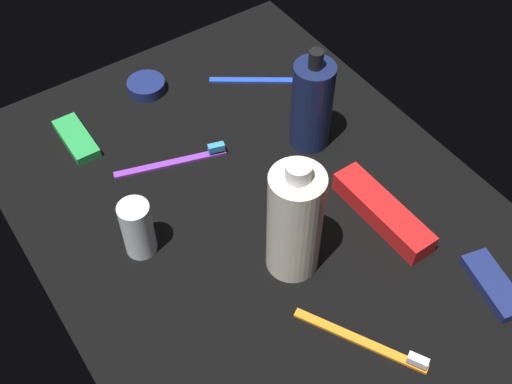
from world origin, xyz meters
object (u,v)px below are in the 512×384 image
at_px(bodywash_bottle, 295,222).
at_px(snack_bar_navy, 493,285).
at_px(lotion_bottle, 312,105).
at_px(toothbrush_orange, 368,342).
at_px(deodorant_stick, 138,228).
at_px(toothbrush_blue, 266,79).
at_px(toothbrush_purple, 177,160).
at_px(snack_bar_green, 76,139).
at_px(cream_tin_left, 146,86).
at_px(toothpaste_box_red, 383,212).

distance_m(bodywash_bottle, snack_bar_navy, 0.29).
xyz_separation_m(lotion_bottle, toothbrush_orange, (0.33, -0.16, -0.07)).
bearing_deg(deodorant_stick, toothbrush_blue, 119.00).
bearing_deg(deodorant_stick, lotion_bottle, 96.49).
xyz_separation_m(toothbrush_purple, snack_bar_green, (-0.13, -0.11, 0.00)).
xyz_separation_m(bodywash_bottle, toothbrush_purple, (-0.25, -0.04, -0.09)).
distance_m(lotion_bottle, bodywash_bottle, 0.24).
relative_size(toothbrush_blue, cream_tin_left, 2.35).
relative_size(bodywash_bottle, snack_bar_green, 1.92).
height_order(toothbrush_orange, toothbrush_purple, same).
bearing_deg(deodorant_stick, toothpaste_box_red, 64.38).
relative_size(lotion_bottle, toothbrush_purple, 1.02).
xyz_separation_m(toothbrush_blue, toothbrush_purple, (0.08, -0.23, 0.00)).
relative_size(toothbrush_blue, snack_bar_green, 1.49).
distance_m(lotion_bottle, snack_bar_green, 0.38).
bearing_deg(bodywash_bottle, snack_bar_green, -158.49).
bearing_deg(toothpaste_box_red, snack_bar_green, -143.47).
bearing_deg(cream_tin_left, snack_bar_navy, 17.69).
relative_size(deodorant_stick, cream_tin_left, 1.40).
xyz_separation_m(bodywash_bottle, snack_bar_green, (-0.38, -0.15, -0.08)).
height_order(lotion_bottle, toothbrush_purple, lotion_bottle).
distance_m(toothbrush_purple, cream_tin_left, 0.18).
xyz_separation_m(lotion_bottle, snack_bar_navy, (0.36, 0.04, -0.07)).
relative_size(bodywash_bottle, toothbrush_purple, 1.14).
bearing_deg(snack_bar_green, bodywash_bottle, 22.20).
height_order(lotion_bottle, deodorant_stick, lotion_bottle).
bearing_deg(cream_tin_left, snack_bar_green, -72.92).
bearing_deg(snack_bar_green, toothbrush_blue, 82.10).
bearing_deg(toothbrush_orange, bodywash_bottle, -178.33).
bearing_deg(deodorant_stick, bodywash_bottle, 49.71).
xyz_separation_m(snack_bar_navy, snack_bar_green, (-0.57, -0.35, 0.00)).
bearing_deg(bodywash_bottle, toothbrush_blue, 150.48).
relative_size(lotion_bottle, cream_tin_left, 2.73).
distance_m(bodywash_bottle, toothpaste_box_red, 0.17).
distance_m(deodorant_stick, toothbrush_blue, 0.40).
bearing_deg(lotion_bottle, snack_bar_navy, 5.76).
relative_size(toothpaste_box_red, snack_bar_navy, 1.69).
xyz_separation_m(deodorant_stick, snack_bar_navy, (0.33, 0.36, -0.04)).
xyz_separation_m(toothbrush_blue, snack_bar_green, (-0.05, -0.34, 0.00)).
distance_m(deodorant_stick, toothbrush_orange, 0.34).
height_order(toothbrush_blue, cream_tin_left, toothbrush_blue).
xyz_separation_m(toothbrush_orange, snack_bar_navy, (0.03, 0.20, 0.00)).
relative_size(lotion_bottle, bodywash_bottle, 0.90).
relative_size(toothbrush_purple, cream_tin_left, 2.66).
relative_size(toothbrush_orange, toothbrush_blue, 1.06).
xyz_separation_m(bodywash_bottle, toothbrush_orange, (0.16, 0.00, -0.09)).
height_order(bodywash_bottle, toothbrush_blue, bodywash_bottle).
bearing_deg(deodorant_stick, snack_bar_navy, 48.04).
bearing_deg(lotion_bottle, bodywash_bottle, -42.95).
height_order(lotion_bottle, bodywash_bottle, bodywash_bottle).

